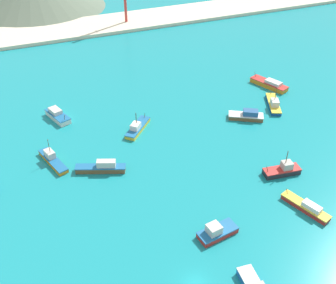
# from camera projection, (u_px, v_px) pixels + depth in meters

# --- Properties ---
(ground) EXTENTS (260.00, 280.00, 0.50)m
(ground) POSITION_uv_depth(u_px,v_px,m) (135.00, 171.00, 85.69)
(ground) COLOR teal
(fishing_boat_0) EXTENTS (5.08, 10.26, 5.87)m
(fishing_boat_0) POSITION_uv_depth(u_px,v_px,m) (52.00, 160.00, 87.22)
(fishing_boat_0) COLOR orange
(fishing_boat_0) RESTS_ON ground
(fishing_boat_1) EXTENTS (6.77, 10.63, 5.16)m
(fishing_boat_1) POSITION_uv_depth(u_px,v_px,m) (274.00, 104.00, 106.44)
(fishing_boat_1) COLOR #14478C
(fishing_boat_1) RESTS_ON ground
(fishing_boat_4) EXTENTS (7.12, 11.56, 2.82)m
(fishing_boat_4) POSITION_uv_depth(u_px,v_px,m) (270.00, 84.00, 115.37)
(fishing_boat_4) COLOR orange
(fishing_boat_4) RESTS_ON ground
(fishing_boat_5) EXTENTS (7.56, 4.01, 2.74)m
(fishing_boat_5) POSITION_uv_depth(u_px,v_px,m) (217.00, 232.00, 70.55)
(fishing_boat_5) COLOR red
(fishing_boat_5) RESTS_ON ground
(fishing_boat_6) EXTENTS (8.96, 6.88, 2.49)m
(fishing_boat_6) POSITION_uv_depth(u_px,v_px,m) (247.00, 115.00, 101.53)
(fishing_boat_6) COLOR brown
(fishing_boat_6) RESTS_ON ground
(fishing_boat_7) EXTENTS (10.55, 5.72, 2.71)m
(fishing_boat_7) POSITION_uv_depth(u_px,v_px,m) (102.00, 167.00, 84.78)
(fishing_boat_7) COLOR brown
(fishing_boat_7) RESTS_ON ground
(fishing_boat_8) EXTENTS (8.42, 8.78, 5.14)m
(fishing_boat_8) POSITION_uv_depth(u_px,v_px,m) (137.00, 127.00, 97.36)
(fishing_boat_8) COLOR gold
(fishing_boat_8) RESTS_ON ground
(fishing_boat_12) EXTENTS (8.07, 3.61, 5.84)m
(fishing_boat_12) POSITION_uv_depth(u_px,v_px,m) (283.00, 170.00, 84.10)
(fishing_boat_12) COLOR #232328
(fishing_boat_12) RESTS_ON ground
(fishing_boat_14) EXTENTS (5.19, 9.92, 2.06)m
(fishing_boat_14) POSITION_uv_depth(u_px,v_px,m) (307.00, 207.00, 75.69)
(fishing_boat_14) COLOR red
(fishing_boat_14) RESTS_ON ground
(fishing_boat_15) EXTENTS (5.49, 8.80, 2.93)m
(fishing_boat_15) POSITION_uv_depth(u_px,v_px,m) (57.00, 115.00, 101.57)
(fishing_boat_15) COLOR silver
(fishing_boat_15) RESTS_ON ground
(beach_strip) EXTENTS (247.00, 20.44, 1.20)m
(beach_strip) POSITION_uv_depth(u_px,v_px,m) (61.00, 30.00, 150.63)
(beach_strip) COLOR beige
(beach_strip) RESTS_ON ground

